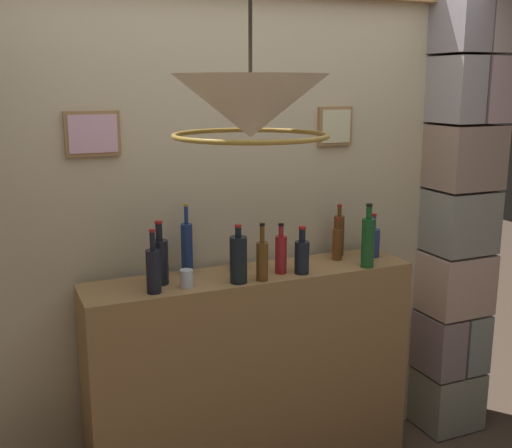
% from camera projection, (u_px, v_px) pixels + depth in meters
% --- Properties ---
extents(panelled_rear_partition, '(3.07, 0.15, 2.58)m').
position_uv_depth(panelled_rear_partition, '(232.00, 216.00, 3.15)').
color(panelled_rear_partition, beige).
rests_on(panelled_rear_partition, ground).
extents(stone_pillar, '(0.37, 0.35, 2.52)m').
position_uv_depth(stone_pillar, '(456.00, 220.00, 3.55)').
color(stone_pillar, '#A5A895').
rests_on(stone_pillar, ground).
extents(bar_shelf_unit, '(1.61, 0.34, 1.14)m').
position_uv_depth(bar_shelf_unit, '(252.00, 383.00, 3.11)').
color(bar_shelf_unit, '#9E7547').
rests_on(bar_shelf_unit, ground).
extents(liquor_bottle_amaro, '(0.06, 0.06, 0.27)m').
position_uv_depth(liquor_bottle_amaro, '(339.00, 235.00, 3.27)').
color(liquor_bottle_amaro, '#5A3314').
rests_on(liquor_bottle_amaro, bar_shelf_unit).
extents(liquor_bottle_port, '(0.07, 0.07, 0.23)m').
position_uv_depth(liquor_bottle_port, '(302.00, 256.00, 2.96)').
color(liquor_bottle_port, black).
rests_on(liquor_bottle_port, bar_shelf_unit).
extents(liquor_bottle_gin, '(0.08, 0.08, 0.29)m').
position_uv_depth(liquor_bottle_gin, '(160.00, 260.00, 2.80)').
color(liquor_bottle_gin, black).
rests_on(liquor_bottle_gin, bar_shelf_unit).
extents(liquor_bottle_whiskey, '(0.05, 0.05, 0.22)m').
position_uv_depth(liquor_bottle_whiskey, '(337.00, 244.00, 3.19)').
color(liquor_bottle_whiskey, brown).
rests_on(liquor_bottle_whiskey, bar_shelf_unit).
extents(liquor_bottle_vermouth, '(0.06, 0.06, 0.34)m').
position_uv_depth(liquor_bottle_vermouth, '(187.00, 248.00, 2.94)').
color(liquor_bottle_vermouth, navy).
rests_on(liquor_bottle_vermouth, bar_shelf_unit).
extents(liquor_bottle_brandy, '(0.06, 0.06, 0.24)m').
position_uv_depth(liquor_bottle_brandy, '(281.00, 253.00, 2.96)').
color(liquor_bottle_brandy, maroon).
rests_on(liquor_bottle_brandy, bar_shelf_unit).
extents(liquor_bottle_rye, '(0.06, 0.06, 0.32)m').
position_uv_depth(liquor_bottle_rye, '(368.00, 241.00, 3.05)').
color(liquor_bottle_rye, '#174E20').
rests_on(liquor_bottle_rye, bar_shelf_unit).
extents(liquor_bottle_sherry, '(0.07, 0.07, 0.23)m').
position_uv_depth(liquor_bottle_sherry, '(373.00, 242.00, 3.25)').
color(liquor_bottle_sherry, navy).
rests_on(liquor_bottle_sherry, bar_shelf_unit).
extents(liquor_bottle_scotch, '(0.08, 0.08, 0.27)m').
position_uv_depth(liquor_bottle_scotch, '(238.00, 259.00, 2.82)').
color(liquor_bottle_scotch, black).
rests_on(liquor_bottle_scotch, bar_shelf_unit).
extents(liquor_bottle_mezcal, '(0.06, 0.06, 0.27)m').
position_uv_depth(liquor_bottle_mezcal, '(263.00, 259.00, 2.85)').
color(liquor_bottle_mezcal, brown).
rests_on(liquor_bottle_mezcal, bar_shelf_unit).
extents(liquor_bottle_rum, '(0.06, 0.06, 0.28)m').
position_uv_depth(liquor_bottle_rum, '(153.00, 270.00, 2.68)').
color(liquor_bottle_rum, black).
rests_on(liquor_bottle_rum, bar_shelf_unit).
extents(glass_tumbler_rocks, '(0.07, 0.07, 0.10)m').
position_uv_depth(glass_tumbler_rocks, '(238.00, 260.00, 3.03)').
color(glass_tumbler_rocks, silver).
rests_on(glass_tumbler_rocks, bar_shelf_unit).
extents(glass_tumbler_highball, '(0.06, 0.06, 0.08)m').
position_uv_depth(glass_tumbler_highball, '(187.00, 279.00, 2.77)').
color(glass_tumbler_highball, silver).
rests_on(glass_tumbler_highball, bar_shelf_unit).
extents(pendant_lamp, '(0.50, 0.50, 0.53)m').
position_uv_depth(pendant_lamp, '(250.00, 108.00, 1.94)').
color(pendant_lamp, '#EFE5C6').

